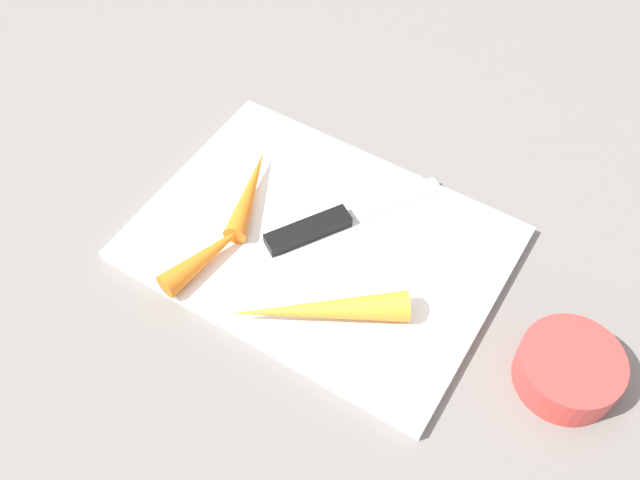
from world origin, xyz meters
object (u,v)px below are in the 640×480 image
at_px(knife, 319,227).
at_px(carrot_longest, 318,310).
at_px(carrot_medium, 250,192).
at_px(small_bowl, 568,369).
at_px(cutting_board, 320,243).
at_px(carrot_shortest, 209,254).

relative_size(knife, carrot_longest, 1.08).
xyz_separation_m(carrot_medium, small_bowl, (0.36, -0.02, -0.00)).
bearing_deg(cutting_board, carrot_shortest, -134.67).
xyz_separation_m(cutting_board, carrot_shortest, (-0.08, -0.08, 0.02)).
bearing_deg(cutting_board, carrot_longest, -59.34).
bearing_deg(carrot_medium, carrot_shortest, 167.92).
relative_size(cutting_board, carrot_medium, 3.02).
height_order(knife, carrot_shortest, carrot_shortest).
bearing_deg(knife, carrot_shortest, 173.37).
relative_size(cutting_board, carrot_shortest, 3.28).
xyz_separation_m(cutting_board, knife, (-0.01, 0.01, 0.01)).
relative_size(knife, small_bowl, 1.95).
distance_m(carrot_medium, carrot_longest, 0.16).
xyz_separation_m(carrot_medium, carrot_longest, (0.14, -0.09, 0.00)).
xyz_separation_m(carrot_medium, carrot_shortest, (0.01, -0.09, 0.00)).
bearing_deg(small_bowl, carrot_shortest, -168.43).
bearing_deg(small_bowl, cutting_board, 177.96).
bearing_deg(carrot_shortest, small_bowl, -65.77).
height_order(carrot_longest, small_bowl, carrot_longest).
bearing_deg(carrot_longest, carrot_shortest, -33.99).
bearing_deg(knife, cutting_board, -113.26).
relative_size(carrot_medium, carrot_longest, 0.71).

